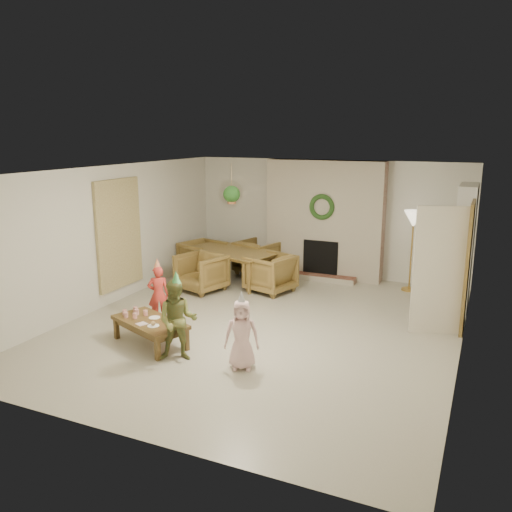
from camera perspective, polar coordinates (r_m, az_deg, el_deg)
The scene contains 56 objects.
floor at distance 8.59m, azimuth 0.74°, elevation -7.59°, with size 7.00×7.00×0.00m, color #B7B29E.
ceiling at distance 8.05m, azimuth 0.79°, elevation 9.29°, with size 7.00×7.00×0.00m, color white.
wall_back at distance 11.47m, azimuth 7.75°, elevation 4.09°, with size 7.00×7.00×0.00m, color silver.
wall_front at distance 5.33m, azimuth -14.48°, elevation -7.06°, with size 7.00×7.00×0.00m, color silver.
wall_left at distance 9.79m, azimuth -15.58°, elevation 2.14°, with size 7.00×7.00×0.00m, color silver.
wall_right at distance 7.59m, azimuth 22.04°, elevation -1.52°, with size 7.00×7.00×0.00m, color silver.
fireplace_mass at distance 11.28m, azimuth 7.46°, elevation 3.95°, with size 2.50×0.40×2.50m, color #4C1814.
fireplace_hearth at distance 11.21m, azimuth 6.76°, elevation -2.33°, with size 1.60×0.30×0.12m, color maroon.
fireplace_firebox at distance 11.27m, azimuth 7.07°, elevation -0.20°, with size 0.75×0.12×0.75m, color black.
fireplace_wreath at distance 11.02m, azimuth 7.16°, elevation 5.31°, with size 0.54×0.54×0.10m, color #1E4419.
floor_lamp_base at distance 10.89m, azimuth 16.28°, elevation -3.50°, with size 0.30×0.30×0.03m, color gold.
floor_lamp_post at distance 10.70m, azimuth 16.53°, elevation 0.24°, with size 0.03×0.03×1.43m, color gold.
floor_lamp_shade at distance 10.58m, azimuth 16.78°, elevation 3.88°, with size 0.38×0.38×0.32m, color beige.
bookshelf_carcass at distance 9.87m, azimuth 21.66°, elevation 0.88°, with size 0.30×1.00×2.20m, color white.
bookshelf_shelf_a at distance 10.02m, azimuth 21.23°, elevation -2.74°, with size 0.30×0.92×0.03m, color white.
bookshelf_shelf_b at distance 9.92m, azimuth 21.42°, elevation -0.52°, with size 0.30×0.92×0.03m, color white.
bookshelf_shelf_c at distance 9.84m, azimuth 21.62°, elevation 1.75°, with size 0.30×0.92×0.03m, color white.
bookshelf_shelf_d at distance 9.78m, azimuth 21.82°, elevation 4.04°, with size 0.30×0.92×0.03m, color white.
books_row_lower at distance 9.84m, azimuth 21.13°, elevation -2.17°, with size 0.20×0.40×0.24m, color maroon.
books_row_mid at distance 9.94m, azimuth 21.39°, elevation 0.34°, with size 0.20×0.44×0.24m, color #294198.
books_row_upper at distance 9.72m, azimuth 21.53°, elevation 2.40°, with size 0.20×0.36×0.22m, color gold.
door_frame at distance 8.81m, azimuth 22.01°, elevation -1.10°, with size 0.05×0.86×2.04m, color olive.
door_leaf at distance 8.47m, azimuth 19.32°, elevation -1.57°, with size 0.05×0.80×2.00m, color beige.
curtain_panel at distance 9.91m, azimuth -14.67°, elevation 2.33°, with size 0.06×1.20×2.00m, color #C5BF8C.
dining_table at distance 10.95m, azimuth -2.74°, elevation -1.10°, with size 1.93×1.08×0.68m, color olive.
dining_chair_near at distance 10.37m, azimuth -5.98°, elevation -1.79°, with size 0.80×0.82×0.75m, color olive.
dining_chair_far at distance 11.56m, azimuth 0.15°, elevation -0.14°, with size 0.80×0.82×0.75m, color olive.
dining_chair_left at distance 11.53m, azimuth -5.81°, elevation -0.24°, with size 0.80×0.82×0.75m, color olive.
dining_chair_right at distance 10.27m, azimuth 1.56°, elevation -1.87°, with size 0.80×0.82×0.75m, color olive.
hanging_plant_cord at distance 9.98m, azimuth -2.68°, elevation 8.04°, with size 0.01×0.01×0.70m, color tan.
hanging_plant_pot at distance 10.02m, azimuth -2.66°, elevation 6.05°, with size 0.16×0.16×0.12m, color #A25934.
hanging_plant_foliage at distance 10.00m, azimuth -2.67°, elevation 6.73°, with size 0.32×0.32×0.32m, color #1A4617.
coffee_table_top at distance 7.92m, azimuth -11.47°, elevation -7.06°, with size 1.21×0.60×0.06m, color brown.
coffee_table_apron at distance 7.94m, azimuth -11.44°, elevation -7.51°, with size 1.12×0.51×0.07m, color brown.
coffee_leg_fl at distance 8.31m, azimuth -14.93°, elevation -7.63°, with size 0.07×0.07×0.32m, color brown.
coffee_leg_fr at distance 7.43m, azimuth -10.67°, elevation -9.96°, with size 0.07×0.07×0.32m, color brown.
coffee_leg_bl at distance 8.54m, azimuth -12.04°, elevation -6.89°, with size 0.07×0.07×0.32m, color brown.
coffee_leg_br at distance 7.69m, azimuth -7.58°, elevation -9.02°, with size 0.07×0.07×0.32m, color brown.
cup_a at distance 8.20m, azimuth -14.09°, elevation -5.96°, with size 0.07×0.07×0.08m, color white.
cup_b at distance 8.29m, azimuth -12.98°, elevation -5.69°, with size 0.07×0.07×0.08m, color white.
cup_c at distance 8.09m, azimuth -13.98°, elevation -6.23°, with size 0.07×0.07×0.08m, color white.
cup_d at distance 8.18m, azimuth -12.85°, elevation -5.95°, with size 0.07×0.07×0.08m, color white.
cup_e at distance 8.02m, azimuth -13.04°, elevation -6.35°, with size 0.07×0.07×0.08m, color white.
cup_f at distance 8.11m, azimuth -11.91°, elevation -6.07°, with size 0.07×0.07×0.08m, color white.
plate_a at distance 8.00m, azimuth -10.99°, elevation -6.58°, with size 0.17×0.17×0.01m, color white.
plate_b at distance 7.68m, azimuth -11.11°, elevation -7.46°, with size 0.17×0.17×0.01m, color white.
plate_c at distance 7.63m, azimuth -9.15°, elevation -7.51°, with size 0.17×0.17×0.01m, color white.
food_scoop at distance 7.66m, azimuth -11.12°, elevation -7.20°, with size 0.07×0.07×0.07m, color tan.
napkin_left at distance 7.79m, azimuth -12.33°, elevation -7.22°, with size 0.14×0.14×0.01m, color #DCA2AB.
napkin_right at distance 7.74m, azimuth -9.10°, elevation -7.21°, with size 0.14×0.14×0.01m, color #DCA2AB.
child_red at distance 8.74m, azimuth -10.56°, elevation -4.12°, with size 0.35×0.23×0.96m, color red.
party_hat_red at distance 8.60m, azimuth -10.70°, elevation -0.81°, with size 0.13×0.13×0.18m, color gold.
child_plaid at distance 7.26m, azimuth -8.52°, elevation -6.96°, with size 0.55×0.43×1.13m, color olive.
party_hat_plaid at distance 7.08m, azimuth -8.69°, elevation -2.33°, with size 0.13×0.13×0.19m, color #47A555.
child_pink at distance 6.97m, azimuth -1.56°, elevation -8.54°, with size 0.46×0.30×0.95m, color beige.
party_hat_pink at distance 6.79m, azimuth -1.59°, elevation -4.55°, with size 0.12×0.12×0.17m, color #AAACB1.
Camera 1 is at (3.18, -7.37, 3.07)m, focal length 36.79 mm.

